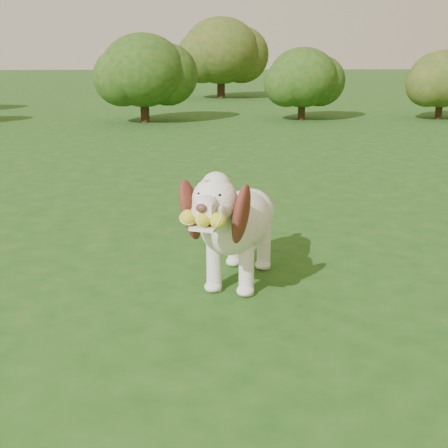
{
  "coord_description": "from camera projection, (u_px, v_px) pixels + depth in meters",
  "views": [
    {
      "loc": [
        -0.67,
        -3.16,
        1.35
      ],
      "look_at": [
        -0.52,
        -0.25,
        0.45
      ],
      "focal_mm": 45.0,
      "sensor_mm": 36.0,
      "label": 1
    }
  ],
  "objects": [
    {
      "name": "shrub_c",
      "position": [
        303.0,
        78.0,
        11.16
      ],
      "size": [
        1.38,
        1.38,
        1.42
      ],
      "color": "#382314",
      "rests_on": "ground"
    },
    {
      "name": "shrub_b",
      "position": [
        143.0,
        70.0,
        10.73
      ],
      "size": [
        1.63,
        1.63,
        1.68
      ],
      "color": "#382314",
      "rests_on": "ground"
    },
    {
      "name": "dog",
      "position": [
        236.0,
        219.0,
        3.28
      ],
      "size": [
        0.67,
        1.15,
        0.77
      ],
      "rotation": [
        0.0,
        0.0,
        -0.35
      ],
      "color": "white",
      "rests_on": "ground"
    },
    {
      "name": "ground",
      "position": [
        306.0,
        280.0,
        3.45
      ],
      "size": [
        80.0,
        80.0,
        0.0
      ],
      "primitive_type": "plane",
      "color": "#1B4814",
      "rests_on": "ground"
    },
    {
      "name": "shrub_i",
      "position": [
        221.0,
        51.0,
        16.22
      ],
      "size": [
        2.21,
        2.21,
        2.29
      ],
      "color": "#382314",
      "rests_on": "ground"
    },
    {
      "name": "shrub_d",
      "position": [
        442.0,
        79.0,
        11.28
      ],
      "size": [
        1.32,
        1.32,
        1.37
      ],
      "color": "#382314",
      "rests_on": "ground"
    }
  ]
}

